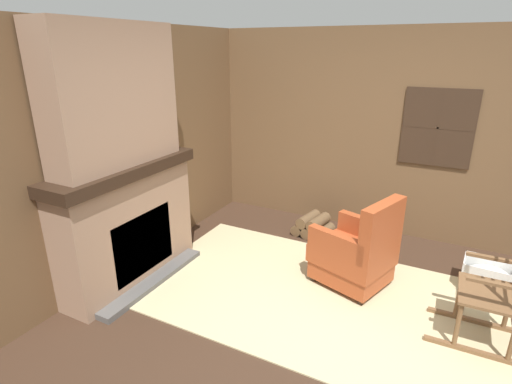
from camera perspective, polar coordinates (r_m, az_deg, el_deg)
The scene contains 13 objects.
ground_plane at distance 3.47m, azimuth 11.17°, elevation -20.40°, with size 14.00×14.00×0.00m, color #3D281C.
wood_panel_wall_left at distance 4.06m, azimuth -20.98°, elevation 4.46°, with size 0.06×5.22×2.46m.
wood_panel_wall_back at distance 5.06m, azimuth 19.98°, elevation 7.49°, with size 5.22×0.09×2.46m.
fireplace_hearth at distance 4.10m, azimuth -17.71°, elevation -4.38°, with size 0.59×1.60×1.21m.
chimney_breast at distance 3.79m, azimuth -19.81°, elevation 12.76°, with size 0.33×1.32×1.23m.
area_rug at distance 3.96m, azimuth 8.16°, elevation -14.32°, with size 3.29×1.94×0.01m.
armchair at distance 4.01m, azimuth 14.13°, elevation -8.56°, with size 0.83×0.77×0.94m.
rocking_chair at distance 3.66m, azimuth 30.99°, elevation -12.51°, with size 0.81×0.49×1.32m.
firewood_stack at distance 5.07m, azimuth 8.16°, elevation -4.81°, with size 0.49×0.46×0.26m.
laundry_basket at distance 4.53m, azimuth 30.28°, elevation -10.37°, with size 0.48×0.35×0.29m.
oil_lamp_vase at distance 3.67m, azimuth -23.54°, elevation 3.62°, with size 0.12×0.12×0.25m.
storage_case at distance 4.33m, azimuth -13.64°, elevation 6.75°, with size 0.15×0.22×0.14m.
decorative_plate_on_mantel at distance 3.97m, azimuth -18.74°, elevation 6.10°, with size 0.07×0.28×0.28m.
Camera 1 is at (0.63, -2.58, 2.23)m, focal length 28.00 mm.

